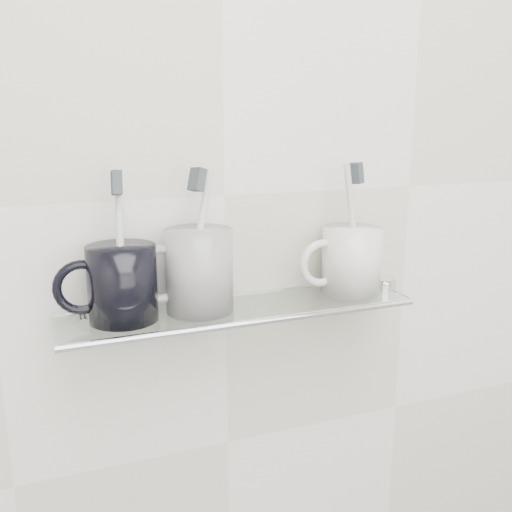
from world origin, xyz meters
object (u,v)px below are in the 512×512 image
shelf_glass (240,309)px  mug_left (122,283)px  mug_center (199,271)px  mug_right (352,260)px

shelf_glass → mug_left: mug_left is taller
shelf_glass → mug_center: 0.08m
mug_center → mug_left: bearing=155.5°
shelf_glass → mug_center: size_ratio=4.37×
mug_left → mug_right: 0.34m
mug_left → shelf_glass: bearing=18.9°
mug_left → mug_right: size_ratio=1.00×
shelf_glass → mug_left: 0.17m
mug_left → mug_right: (0.34, 0.00, -0.00)m
shelf_glass → mug_center: bearing=174.9°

